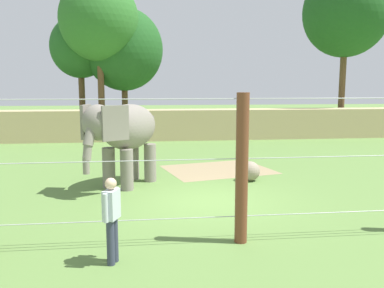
{
  "coord_description": "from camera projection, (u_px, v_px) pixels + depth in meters",
  "views": [
    {
      "loc": [
        -1.82,
        -11.37,
        3.37
      ],
      "look_at": [
        -0.22,
        2.12,
        1.4
      ],
      "focal_mm": 37.65,
      "sensor_mm": 36.0,
      "label": 1
    }
  ],
  "objects": [
    {
      "name": "ground_plane",
      "position": [
        208.0,
        201.0,
        11.87
      ],
      "size": [
        120.0,
        120.0,
        0.0
      ],
      "primitive_type": "plane",
      "color": "#5B7F3D"
    },
    {
      "name": "dirt_patch",
      "position": [
        218.0,
        170.0,
        16.32
      ],
      "size": [
        4.7,
        4.06,
        0.01
      ],
      "primitive_type": "cube",
      "rotation": [
        0.0,
        0.0,
        0.24
      ],
      "color": "#937F5B",
      "rests_on": "ground"
    },
    {
      "name": "embankment_wall",
      "position": [
        173.0,
        125.0,
        25.45
      ],
      "size": [
        36.0,
        1.8,
        1.89
      ],
      "primitive_type": "cube",
      "color": "tan",
      "rests_on": "ground"
    },
    {
      "name": "elephant",
      "position": [
        124.0,
        131.0,
        13.39
      ],
      "size": [
        2.84,
        3.39,
        2.82
      ],
      "color": "gray",
      "rests_on": "ground"
    },
    {
      "name": "enrichment_ball",
      "position": [
        250.0,
        171.0,
        14.35
      ],
      "size": [
        0.7,
        0.7,
        0.7
      ],
      "primitive_type": "sphere",
      "color": "gray",
      "rests_on": "ground"
    },
    {
      "name": "cable_fence",
      "position": [
        235.0,
        169.0,
        8.51
      ],
      "size": [
        11.21,
        0.27,
        3.23
      ],
      "color": "brown",
      "rests_on": "ground"
    },
    {
      "name": "zookeeper",
      "position": [
        112.0,
        216.0,
        7.59
      ],
      "size": [
        0.34,
        0.59,
        1.67
      ],
      "color": "#33384C",
      "rests_on": "ground"
    },
    {
      "name": "tree_far_left",
      "position": [
        124.0,
        50.0,
        28.98
      ],
      "size": [
        5.64,
        5.64,
        8.93
      ],
      "color": "brown",
      "rests_on": "ground"
    },
    {
      "name": "tree_left_of_centre",
      "position": [
        99.0,
        20.0,
        26.81
      ],
      "size": [
        5.27,
        5.27,
        10.52
      ],
      "color": "brown",
      "rests_on": "ground"
    },
    {
      "name": "tree_behind_wall",
      "position": [
        346.0,
        12.0,
        27.91
      ],
      "size": [
        5.9,
        5.9,
        11.54
      ],
      "color": "brown",
      "rests_on": "ground"
    },
    {
      "name": "tree_right_of_centre",
      "position": [
        80.0,
        47.0,
        28.82
      ],
      "size": [
        4.23,
        4.23,
        8.36
      ],
      "color": "brown",
      "rests_on": "ground"
    }
  ]
}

